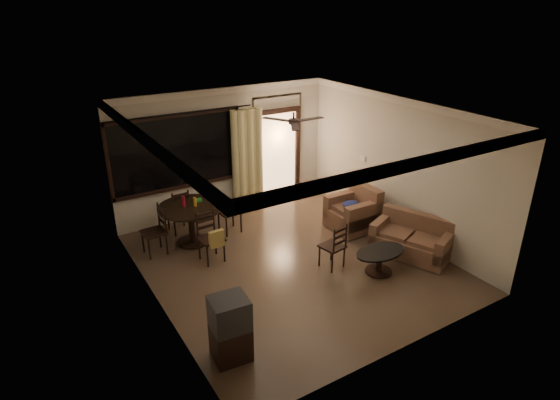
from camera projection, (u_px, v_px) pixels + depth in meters
ground at (292, 262)px, 8.66m from camera, size 5.50×5.50×0.00m
room_shell at (270, 139)px, 9.61m from camera, size 5.50×6.70×5.50m
dining_table at (191, 214)px, 9.12m from camera, size 1.26×1.26×1.01m
dining_chair_west at (155, 240)px, 8.86m from camera, size 0.44×0.44×0.95m
dining_chair_east at (229, 219)px, 9.69m from camera, size 0.44×0.44×0.95m
dining_chair_south at (212, 246)px, 8.60m from camera, size 0.44×0.50×0.95m
dining_chair_north at (179, 219)px, 9.71m from camera, size 0.44×0.44×0.95m
tv_cabinet at (230, 329)px, 6.19m from camera, size 0.54×0.49×0.94m
sofa at (412, 240)px, 8.82m from camera, size 1.23×1.59×0.75m
armchair at (354, 212)px, 9.81m from camera, size 0.89×0.89×0.89m
coffee_table at (380, 258)px, 8.24m from camera, size 0.97×0.58×0.43m
side_chair at (332, 254)px, 8.42m from camera, size 0.45×0.45×0.88m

